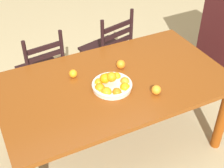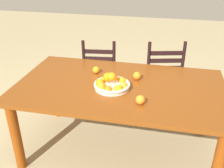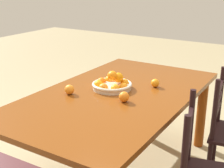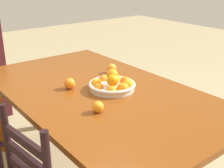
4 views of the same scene
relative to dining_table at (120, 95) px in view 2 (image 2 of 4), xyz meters
The scene contains 8 objects.
ground_plane 0.63m from the dining_table, ahead, with size 12.00×12.00×0.00m, color tan.
dining_table is the anchor object (origin of this frame).
chair_near_window 0.92m from the dining_table, 67.46° to the left, with size 0.53×0.53×0.94m.
chair_by_cabinet 0.92m from the dining_table, 116.13° to the left, with size 0.46×0.46×0.90m.
fruit_bowl 0.17m from the dining_table, 128.13° to the right, with size 0.32×0.32×0.15m.
orange_loose_0 0.24m from the dining_table, 46.73° to the left, with size 0.08×0.08×0.08m, color orange.
orange_loose_1 0.37m from the dining_table, 144.53° to the left, with size 0.07×0.07×0.07m, color orange.
orange_loose_2 0.38m from the dining_table, 53.13° to the right, with size 0.07×0.07×0.07m, color orange.
Camera 2 is at (0.37, -2.03, 1.80)m, focal length 41.57 mm.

